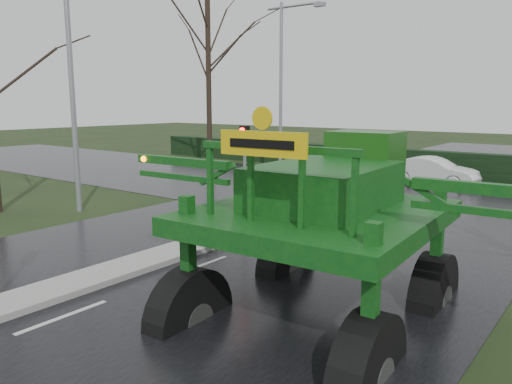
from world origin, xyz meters
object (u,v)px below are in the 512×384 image
Objects in this scene: crop_sprayer at (195,195)px; street_light_left_far at (285,73)px; street_light_left_near at (74,55)px; traffic_signal_mid at (245,155)px; white_sedan at (433,186)px.

street_light_left_far is at bearing 116.47° from crop_sprayer.
crop_sprayer is (10.23, -4.23, -3.51)m from street_light_left_near.
street_light_left_far is at bearing 90.00° from street_light_left_near.
crop_sprayer reaches higher than traffic_signal_mid.
street_light_left_far reaches higher than crop_sprayer.
street_light_left_far is (-6.89, 12.51, 3.40)m from traffic_signal_mid.
street_light_left_near is (-6.89, -1.49, 3.40)m from traffic_signal_mid.
street_light_left_far is 2.27× the size of white_sedan.
street_light_left_near is at bearing 154.70° from crop_sprayer.
street_light_left_far is 21.19m from crop_sprayer.
traffic_signal_mid is 0.38× the size of crop_sprayer.
traffic_signal_mid is 6.62m from crop_sprayer.
white_sedan is (8.79, 0.77, -5.99)m from street_light_left_far.
crop_sprayer is at bearing -59.80° from traffic_signal_mid.
traffic_signal_mid is 0.35× the size of street_light_left_near.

